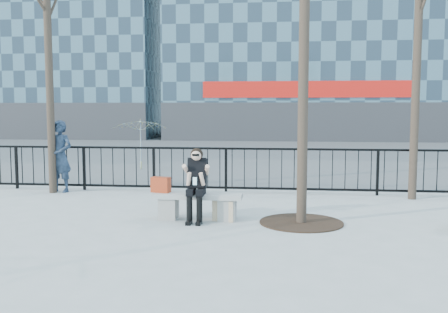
# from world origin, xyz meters

# --- Properties ---
(ground) EXTENTS (120.00, 120.00, 0.00)m
(ground) POSITION_xyz_m (0.00, 0.00, 0.00)
(ground) COLOR gray
(ground) RESTS_ON ground
(street_surface) EXTENTS (60.00, 23.00, 0.01)m
(street_surface) POSITION_xyz_m (0.00, 15.00, 0.00)
(street_surface) COLOR #474747
(street_surface) RESTS_ON ground
(railing) EXTENTS (14.00, 0.06, 1.10)m
(railing) POSITION_xyz_m (0.00, 3.00, 0.55)
(railing) COLOR black
(railing) RESTS_ON ground
(tree_grate) EXTENTS (1.50, 1.50, 0.02)m
(tree_grate) POSITION_xyz_m (1.90, -0.10, 0.01)
(tree_grate) COLOR black
(tree_grate) RESTS_ON ground
(bench_main) EXTENTS (1.65, 0.46, 0.49)m
(bench_main) POSITION_xyz_m (0.00, 0.00, 0.30)
(bench_main) COLOR slate
(bench_main) RESTS_ON ground
(seated_woman) EXTENTS (0.50, 0.64, 1.34)m
(seated_woman) POSITION_xyz_m (0.00, -0.16, 0.67)
(seated_woman) COLOR black
(seated_woman) RESTS_ON ground
(handbag) EXTENTS (0.38, 0.24, 0.29)m
(handbag) POSITION_xyz_m (-0.70, 0.02, 0.63)
(handbag) COLOR #9D2E13
(handbag) RESTS_ON bench_main
(shopping_bag) EXTENTS (0.42, 0.23, 0.38)m
(shopping_bag) POSITION_xyz_m (0.50, -0.09, 0.19)
(shopping_bag) COLOR beige
(shopping_bag) RESTS_ON ground
(standing_man) EXTENTS (0.72, 0.55, 1.77)m
(standing_man) POSITION_xyz_m (-3.86, 2.65, 0.88)
(standing_man) COLOR black
(standing_man) RESTS_ON ground
(vendor_umbrella) EXTENTS (2.44, 2.46, 1.71)m
(vendor_umbrella) POSITION_xyz_m (-3.17, 7.24, 0.86)
(vendor_umbrella) COLOR gold
(vendor_umbrella) RESTS_ON ground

